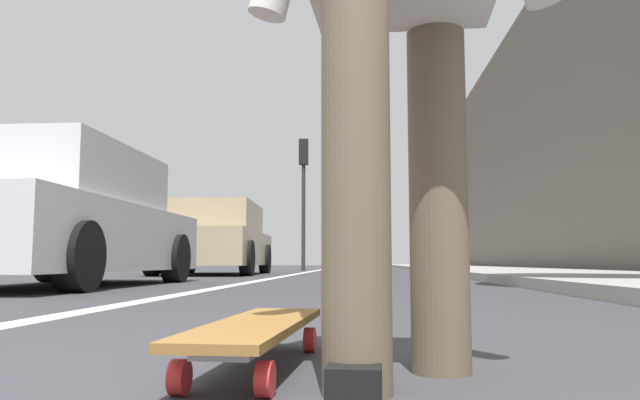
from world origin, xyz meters
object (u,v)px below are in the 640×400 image
object	(u,v)px
skateboard	(258,330)
parked_car_mid	(215,240)
parked_car_near	(62,221)
traffic_light	(304,179)

from	to	relation	value
skateboard	parked_car_mid	world-z (taller)	parked_car_mid
parked_car_mid	parked_car_near	bearing A→B (deg)	179.27
skateboard	parked_car_near	size ratio (longest dim) A/B	0.20
skateboard	parked_car_mid	xyz separation A→B (m)	(11.28, 2.89, 0.63)
parked_car_near	traffic_light	distance (m)	12.68
parked_car_near	parked_car_mid	bearing A→B (deg)	-0.73
parked_car_near	skateboard	bearing A→B (deg)	-148.48
skateboard	traffic_light	distance (m)	17.56
parked_car_near	traffic_light	xyz separation A→B (m)	(12.42, -1.38, 2.13)
skateboard	traffic_light	size ratio (longest dim) A/B	0.21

